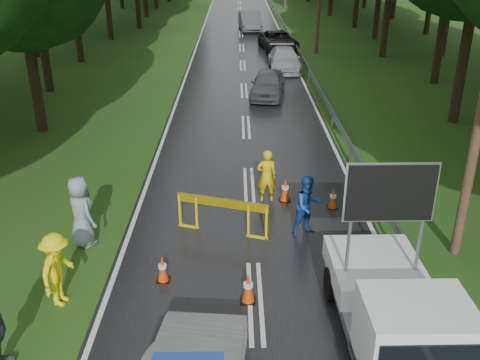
{
  "coord_description": "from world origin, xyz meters",
  "views": [
    {
      "loc": [
        -0.41,
        -9.72,
        7.41
      ],
      "look_at": [
        -0.31,
        3.69,
        1.3
      ],
      "focal_mm": 40.0,
      "sensor_mm": 36.0,
      "label": 1
    }
  ],
  "objects_px": {
    "queue_car_first": "(268,84)",
    "queue_car_third": "(278,41)",
    "work_truck": "(395,311)",
    "queue_car_second": "(284,59)",
    "officer": "(267,176)",
    "barrier": "(222,207)",
    "queue_car_fourth": "(250,21)",
    "civilian": "(308,206)"
  },
  "relations": [
    {
      "from": "queue_car_first",
      "to": "queue_car_second",
      "type": "xyz_separation_m",
      "value": [
        1.33,
        6.0,
        -0.03
      ]
    },
    {
      "from": "barrier",
      "to": "civilian",
      "type": "relative_size",
      "value": 1.45
    },
    {
      "from": "queue_car_fourth",
      "to": "queue_car_second",
      "type": "bearing_deg",
      "value": -87.82
    },
    {
      "from": "officer",
      "to": "barrier",
      "type": "bearing_deg",
      "value": 51.42
    },
    {
      "from": "barrier",
      "to": "queue_car_first",
      "type": "distance_m",
      "value": 13.88
    },
    {
      "from": "queue_car_first",
      "to": "queue_car_second",
      "type": "distance_m",
      "value": 6.15
    },
    {
      "from": "work_truck",
      "to": "queue_car_fourth",
      "type": "xyz_separation_m",
      "value": [
        -1.79,
        39.47,
        -0.14
      ]
    },
    {
      "from": "work_truck",
      "to": "queue_car_second",
      "type": "height_order",
      "value": "work_truck"
    },
    {
      "from": "queue_car_first",
      "to": "officer",
      "type": "bearing_deg",
      "value": -85.52
    },
    {
      "from": "barrier",
      "to": "civilian",
      "type": "bearing_deg",
      "value": 17.09
    },
    {
      "from": "queue_car_second",
      "to": "queue_car_fourth",
      "type": "height_order",
      "value": "queue_car_fourth"
    },
    {
      "from": "work_truck",
      "to": "barrier",
      "type": "xyz_separation_m",
      "value": [
        -3.39,
        4.57,
        -0.14
      ]
    },
    {
      "from": "barrier",
      "to": "queue_car_fourth",
      "type": "xyz_separation_m",
      "value": [
        1.6,
        34.9,
        0.0
      ]
    },
    {
      "from": "civilian",
      "to": "queue_car_fourth",
      "type": "height_order",
      "value": "civilian"
    },
    {
      "from": "barrier",
      "to": "queue_car_third",
      "type": "height_order",
      "value": "queue_car_third"
    },
    {
      "from": "barrier",
      "to": "queue_car_second",
      "type": "height_order",
      "value": "queue_car_second"
    },
    {
      "from": "queue_car_third",
      "to": "queue_car_fourth",
      "type": "height_order",
      "value": "queue_car_fourth"
    },
    {
      "from": "queue_car_second",
      "to": "queue_car_fourth",
      "type": "distance_m",
      "value": 15.26
    },
    {
      "from": "queue_car_first",
      "to": "queue_car_second",
      "type": "relative_size",
      "value": 0.89
    },
    {
      "from": "work_truck",
      "to": "queue_car_fourth",
      "type": "height_order",
      "value": "work_truck"
    },
    {
      "from": "work_truck",
      "to": "queue_car_second",
      "type": "relative_size",
      "value": 0.99
    },
    {
      "from": "barrier",
      "to": "officer",
      "type": "xyz_separation_m",
      "value": [
        1.3,
        1.97,
        0.03
      ]
    },
    {
      "from": "barrier",
      "to": "queue_car_second",
      "type": "relative_size",
      "value": 0.55
    },
    {
      "from": "officer",
      "to": "queue_car_fourth",
      "type": "height_order",
      "value": "officer"
    },
    {
      "from": "barrier",
      "to": "officer",
      "type": "relative_size",
      "value": 1.48
    },
    {
      "from": "civilian",
      "to": "queue_car_third",
      "type": "relative_size",
      "value": 0.35
    },
    {
      "from": "civilian",
      "to": "barrier",
      "type": "bearing_deg",
      "value": 153.09
    },
    {
      "from": "work_truck",
      "to": "queue_car_third",
      "type": "relative_size",
      "value": 0.9
    },
    {
      "from": "work_truck",
      "to": "queue_car_fourth",
      "type": "distance_m",
      "value": 39.51
    },
    {
      "from": "officer",
      "to": "queue_car_third",
      "type": "bearing_deg",
      "value": -100.29
    },
    {
      "from": "queue_car_third",
      "to": "queue_car_fourth",
      "type": "distance_m",
      "value": 9.21
    },
    {
      "from": "queue_car_third",
      "to": "queue_car_second",
      "type": "bearing_deg",
      "value": -98.07
    },
    {
      "from": "barrier",
      "to": "queue_car_first",
      "type": "bearing_deg",
      "value": 99.55
    },
    {
      "from": "queue_car_second",
      "to": "queue_car_third",
      "type": "height_order",
      "value": "queue_car_third"
    },
    {
      "from": "queue_car_second",
      "to": "queue_car_third",
      "type": "bearing_deg",
      "value": 88.94
    },
    {
      "from": "barrier",
      "to": "civilian",
      "type": "xyz_separation_m",
      "value": [
        2.3,
        -0.03,
        0.05
      ]
    },
    {
      "from": "civilian",
      "to": "queue_car_second",
      "type": "bearing_deg",
      "value": 60.83
    },
    {
      "from": "officer",
      "to": "queue_car_fourth",
      "type": "distance_m",
      "value": 32.93
    },
    {
      "from": "work_truck",
      "to": "queue_car_third",
      "type": "bearing_deg",
      "value": 89.2
    },
    {
      "from": "queue_car_first",
      "to": "queue_car_third",
      "type": "distance_m",
      "value": 12.21
    },
    {
      "from": "work_truck",
      "to": "queue_car_first",
      "type": "height_order",
      "value": "work_truck"
    },
    {
      "from": "queue_car_second",
      "to": "queue_car_fourth",
      "type": "xyz_separation_m",
      "value": [
        -1.72,
        15.16,
        0.16
      ]
    }
  ]
}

